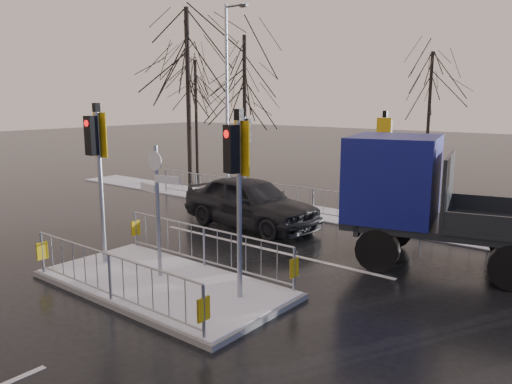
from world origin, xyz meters
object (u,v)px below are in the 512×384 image
Objects in this scene: traffic_island at (162,270)px; street_lamp_left at (228,93)px; car_far_lane at (250,202)px; flatbed_truck at (433,198)px.

street_lamp_left is (-6.42, 9.49, 4.10)m from traffic_island.
car_far_lane is at bearing 108.85° from traffic_island.
car_far_lane is at bearing -41.41° from street_lamp_left.
street_lamp_left reaches higher than flatbed_truck.
flatbed_truck is at bearing -20.89° from street_lamp_left.
traffic_island is 7.01m from flatbed_truck.
traffic_island is at bearing -55.93° from street_lamp_left.
car_far_lane is 0.61× the size of street_lamp_left.
car_far_lane is 0.67× the size of flatbed_truck.
car_far_lane is 7.07m from street_lamp_left.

